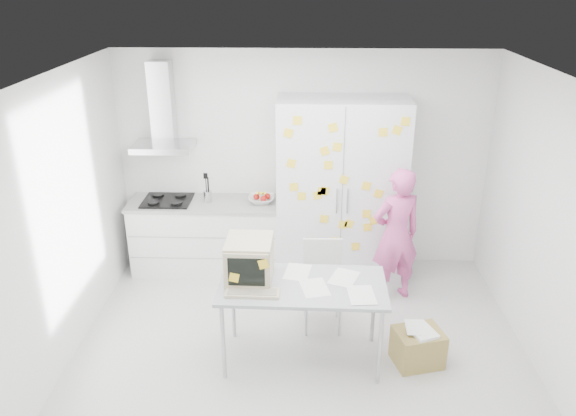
{
  "coord_description": "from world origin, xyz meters",
  "views": [
    {
      "loc": [
        0.02,
        -4.58,
        3.53
      ],
      "look_at": [
        -0.15,
        0.79,
        1.24
      ],
      "focal_mm": 35.0,
      "sensor_mm": 36.0,
      "label": 1
    }
  ],
  "objects_px": {
    "desk": "(269,271)",
    "chair": "(322,279)",
    "cardboard_box": "(418,347)",
    "person": "(396,235)"
  },
  "relations": [
    {
      "from": "desk",
      "to": "chair",
      "type": "distance_m",
      "value": 0.88
    },
    {
      "from": "cardboard_box",
      "to": "desk",
      "type": "bearing_deg",
      "value": 176.73
    },
    {
      "from": "person",
      "to": "cardboard_box",
      "type": "bearing_deg",
      "value": 74.68
    },
    {
      "from": "person",
      "to": "desk",
      "type": "xyz_separation_m",
      "value": [
        -1.35,
        -1.12,
        0.15
      ]
    },
    {
      "from": "person",
      "to": "cardboard_box",
      "type": "xyz_separation_m",
      "value": [
        0.08,
        -1.2,
        -0.61
      ]
    },
    {
      "from": "desk",
      "to": "chair",
      "type": "xyz_separation_m",
      "value": [
        0.52,
        0.57,
        -0.4
      ]
    },
    {
      "from": "desk",
      "to": "chair",
      "type": "relative_size",
      "value": 1.66
    },
    {
      "from": "desk",
      "to": "cardboard_box",
      "type": "bearing_deg",
      "value": -2.03
    },
    {
      "from": "person",
      "to": "desk",
      "type": "relative_size",
      "value": 1.01
    },
    {
      "from": "chair",
      "to": "cardboard_box",
      "type": "xyz_separation_m",
      "value": [
        0.91,
        -0.66,
        -0.35
      ]
    }
  ]
}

